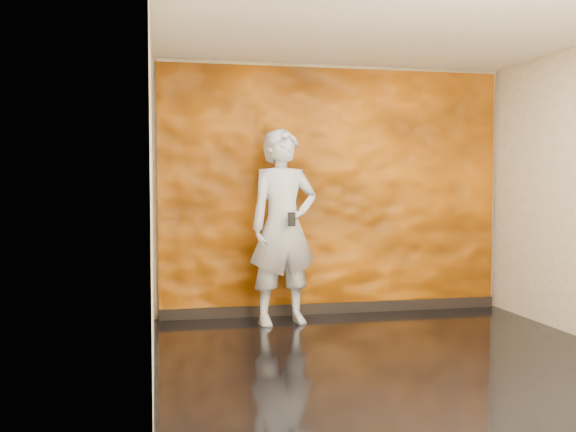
% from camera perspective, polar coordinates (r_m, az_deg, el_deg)
% --- Properties ---
extents(room, '(4.02, 4.02, 2.81)m').
position_cam_1_polar(room, '(5.40, 9.76, 2.08)').
color(room, black).
rests_on(room, ground).
extents(feature_wall, '(3.90, 0.06, 2.75)m').
position_cam_1_polar(feature_wall, '(7.26, 4.07, 2.19)').
color(feature_wall, orange).
rests_on(feature_wall, ground).
extents(baseboard, '(3.90, 0.04, 0.12)m').
position_cam_1_polar(baseboard, '(7.36, 4.12, -8.16)').
color(baseboard, black).
rests_on(baseboard, ground).
extents(man, '(0.82, 0.62, 2.04)m').
position_cam_1_polar(man, '(6.69, -0.41, -0.97)').
color(man, '#989DA8').
rests_on(man, ground).
extents(phone, '(0.08, 0.02, 0.14)m').
position_cam_1_polar(phone, '(6.41, 0.33, -0.30)').
color(phone, black).
rests_on(phone, man).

